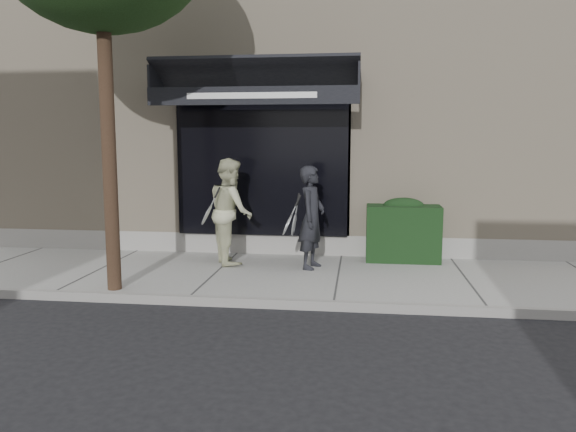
# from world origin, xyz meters

# --- Properties ---
(ground) EXTENTS (80.00, 80.00, 0.00)m
(ground) POSITION_xyz_m (0.00, 0.00, 0.00)
(ground) COLOR black
(ground) RESTS_ON ground
(sidewalk) EXTENTS (20.00, 3.00, 0.12)m
(sidewalk) POSITION_xyz_m (0.00, 0.00, 0.06)
(sidewalk) COLOR gray
(sidewalk) RESTS_ON ground
(curb) EXTENTS (20.00, 0.10, 0.14)m
(curb) POSITION_xyz_m (0.00, -1.55, 0.07)
(curb) COLOR gray
(curb) RESTS_ON ground
(building_facade) EXTENTS (14.30, 8.04, 5.64)m
(building_facade) POSITION_xyz_m (-0.01, 4.96, 2.74)
(building_facade) COLOR beige
(building_facade) RESTS_ON ground
(hedge) EXTENTS (1.30, 0.70, 1.14)m
(hedge) POSITION_xyz_m (1.10, 1.25, 0.66)
(hedge) COLOR black
(hedge) RESTS_ON sidewalk
(pedestrian_front) EXTENTS (0.74, 0.91, 1.73)m
(pedestrian_front) POSITION_xyz_m (-0.47, 0.42, 0.98)
(pedestrian_front) COLOR black
(pedestrian_front) RESTS_ON sidewalk
(pedestrian_back) EXTENTS (1.01, 1.11, 1.85)m
(pedestrian_back) POSITION_xyz_m (-1.92, 0.66, 1.04)
(pedestrian_back) COLOR beige
(pedestrian_back) RESTS_ON sidewalk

